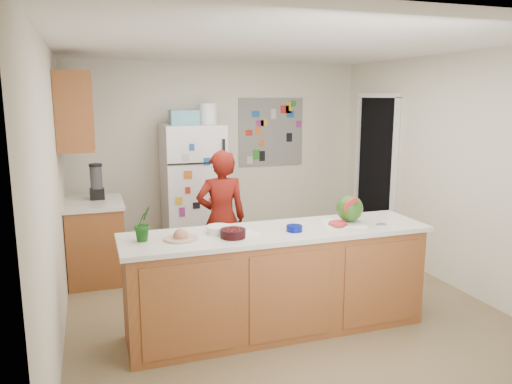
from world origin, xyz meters
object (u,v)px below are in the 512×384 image
object	(u,v)px
person	(222,219)
cherry_bowl	(233,233)
refrigerator	(193,191)
watermelon	(350,208)

from	to	relation	value
person	cherry_bowl	distance (m)	1.35
refrigerator	person	xyz separation A→B (m)	(0.07, -1.17, -0.10)
person	cherry_bowl	world-z (taller)	person
watermelon	cherry_bowl	bearing A→B (deg)	-173.59
refrigerator	watermelon	size ratio (longest dim) A/B	7.00
person	watermelon	distance (m)	1.51
person	cherry_bowl	size ratio (longest dim) A/B	7.19
watermelon	cherry_bowl	world-z (taller)	watermelon
refrigerator	watermelon	xyz separation A→B (m)	(0.96, -2.35, 0.20)
watermelon	cherry_bowl	distance (m)	1.15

